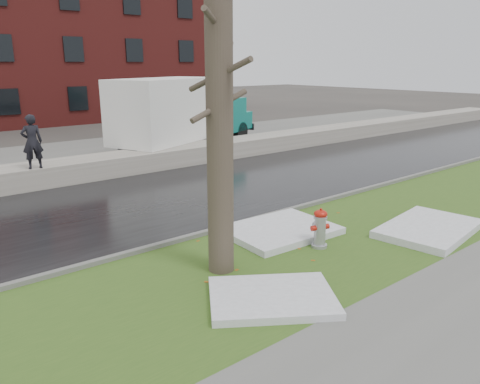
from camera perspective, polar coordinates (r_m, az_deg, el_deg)
ground at (r=11.80m, az=4.40°, el=-5.11°), size 120.00×120.00×0.00m
verge at (r=10.98m, az=8.93°, el=-6.74°), size 60.00×4.50×0.04m
sidewalk at (r=9.18m, az=27.00°, el=-12.96°), size 60.00×3.00×0.05m
road at (r=15.19m, az=-7.35°, el=-0.40°), size 60.00×7.00×0.03m
parking_lot at (r=22.69m, az=-18.87°, el=4.18°), size 60.00×9.00×0.03m
curb at (r=12.47m, az=1.24°, el=-3.57°), size 60.00×0.15×0.14m
snowbank at (r=18.72m, az=-14.25°, el=3.40°), size 60.00×1.60×0.75m
brick_building at (r=39.18m, az=-25.92°, el=15.26°), size 26.00×12.00×10.00m
bg_tree_right at (r=39.77m, az=-2.80°, el=14.30°), size 1.40×1.62×6.50m
fire_hydrant at (r=10.83m, az=9.71°, el=-4.17°), size 0.46×0.43×0.93m
tree at (r=8.89m, az=-2.52°, el=10.04°), size 1.34×1.60×6.47m
box_truck at (r=22.23m, az=-7.14°, el=9.45°), size 10.32×5.65×3.50m
worker at (r=16.81m, az=-24.01°, el=5.62°), size 0.70×0.50×1.79m
snow_patch_near at (r=11.71m, az=4.87°, el=-4.65°), size 2.70×2.13×0.16m
snow_patch_far at (r=8.54m, az=3.93°, el=-12.70°), size 2.72×2.55×0.14m
snow_patch_side at (r=12.67m, az=22.05°, el=-4.14°), size 3.03×2.18×0.18m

